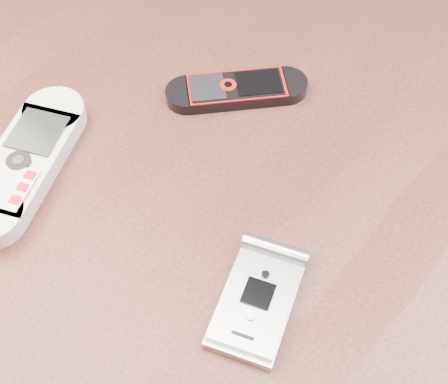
{
  "coord_description": "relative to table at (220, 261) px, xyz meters",
  "views": [
    {
      "loc": [
        0.18,
        -0.22,
        1.15
      ],
      "look_at": [
        0.01,
        0.0,
        0.76
      ],
      "focal_mm": 50.0,
      "sensor_mm": 36.0,
      "label": 1
    }
  ],
  "objects": [
    {
      "name": "nokia_white",
      "position": [
        -0.14,
        -0.08,
        0.11
      ],
      "size": [
        0.11,
        0.17,
        0.02
      ],
      "primitive_type": "cube",
      "rotation": [
        0.0,
        0.0,
        0.38
      ],
      "color": "beige",
      "rests_on": "table"
    },
    {
      "name": "motorola_razr",
      "position": [
        0.08,
        -0.06,
        0.11
      ],
      "size": [
        0.08,
        0.11,
        0.01
      ],
      "primitive_type": "cube",
      "rotation": [
        0.0,
        0.0,
        0.32
      ],
      "color": "#B7B7BC",
      "rests_on": "table"
    },
    {
      "name": "table",
      "position": [
        0.0,
        0.0,
        0.0
      ],
      "size": [
        1.2,
        0.8,
        0.75
      ],
      "color": "black",
      "rests_on": "ground"
    },
    {
      "name": "nokia_black_red",
      "position": [
        -0.06,
        0.1,
        0.11
      ],
      "size": [
        0.12,
        0.12,
        0.01
      ],
      "primitive_type": "cube",
      "rotation": [
        0.0,
        0.0,
        -0.77
      ],
      "color": "black",
      "rests_on": "table"
    }
  ]
}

